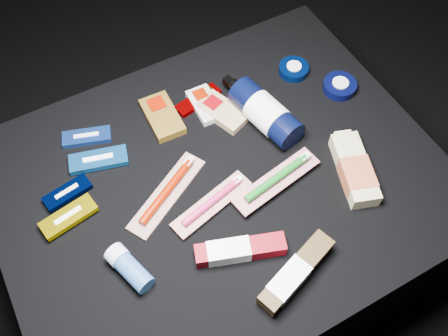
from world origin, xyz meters
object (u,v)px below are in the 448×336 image
bodywash_bottle (355,171)px  toothpaste_carton_red (236,250)px  lotion_bottle (265,113)px  deodorant_stick (129,268)px

bodywash_bottle → toothpaste_carton_red: (-0.32, -0.04, -0.00)m
lotion_bottle → toothpaste_carton_red: lotion_bottle is taller
lotion_bottle → bodywash_bottle: bearing=-77.0°
lotion_bottle → deodorant_stick: size_ratio=2.16×
lotion_bottle → bodywash_bottle: 0.24m
deodorant_stick → toothpaste_carton_red: bearing=-35.6°
bodywash_bottle → toothpaste_carton_red: bodywash_bottle is taller
lotion_bottle → toothpaste_carton_red: bearing=-141.9°
lotion_bottle → deodorant_stick: bearing=-167.0°
lotion_bottle → deodorant_stick: lotion_bottle is taller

